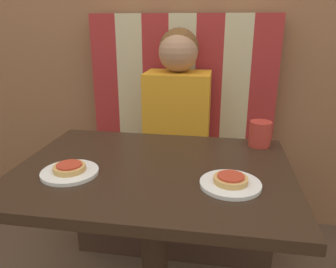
# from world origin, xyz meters

# --- Properties ---
(wall_back) EXTENTS (7.00, 0.05, 2.60)m
(wall_back) POSITION_xyz_m (0.00, 0.91, 1.30)
(wall_back) COLOR brown
(wall_back) RESTS_ON ground_plane
(booth_seat) EXTENTS (1.02, 0.45, 0.44)m
(booth_seat) POSITION_xyz_m (0.00, 0.63, 0.22)
(booth_seat) COLOR #382319
(booth_seat) RESTS_ON ground_plane
(booth_backrest) EXTENTS (1.02, 0.07, 0.80)m
(booth_backrest) POSITION_xyz_m (0.00, 0.82, 0.84)
(booth_backrest) COLOR maroon
(booth_backrest) RESTS_ON booth_seat
(dining_table) EXTENTS (0.93, 0.69, 0.73)m
(dining_table) POSITION_xyz_m (0.00, 0.00, 0.62)
(dining_table) COLOR black
(dining_table) RESTS_ON ground_plane
(person) EXTENTS (0.33, 0.24, 0.73)m
(person) POSITION_xyz_m (0.00, 0.63, 0.80)
(person) COLOR orange
(person) RESTS_ON booth_seat
(plate_left) EXTENTS (0.19, 0.19, 0.01)m
(plate_left) POSITION_xyz_m (-0.26, -0.10, 0.73)
(plate_left) COLOR white
(plate_left) RESTS_ON dining_table
(plate_right) EXTENTS (0.19, 0.19, 0.01)m
(plate_right) POSITION_xyz_m (0.26, -0.10, 0.73)
(plate_right) COLOR white
(plate_right) RESTS_ON dining_table
(pizza_left) EXTENTS (0.10, 0.10, 0.02)m
(pizza_left) POSITION_xyz_m (-0.26, -0.10, 0.75)
(pizza_left) COLOR tan
(pizza_left) RESTS_ON plate_left
(pizza_right) EXTENTS (0.10, 0.10, 0.02)m
(pizza_right) POSITION_xyz_m (0.26, -0.10, 0.75)
(pizza_right) COLOR tan
(pizza_right) RESTS_ON plate_right
(drinking_cup) EXTENTS (0.09, 0.09, 0.10)m
(drinking_cup) POSITION_xyz_m (0.38, 0.27, 0.78)
(drinking_cup) COLOR #B23328
(drinking_cup) RESTS_ON dining_table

